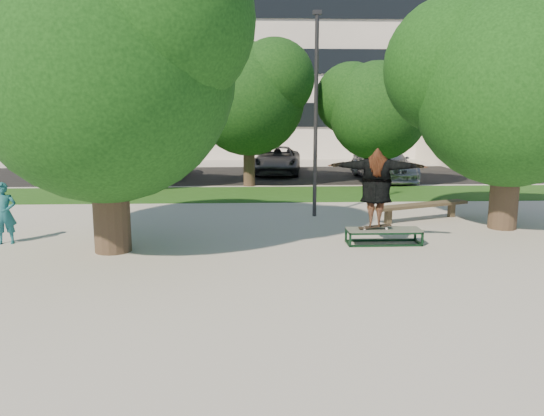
{
  "coord_description": "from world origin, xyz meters",
  "views": [
    {
      "loc": [
        -1.07,
        -11.11,
        3.19
      ],
      "look_at": [
        -0.52,
        0.6,
        1.06
      ],
      "focal_mm": 35.0,
      "sensor_mm": 36.0,
      "label": 1
    }
  ],
  "objects_px": {
    "grind_box": "(384,236)",
    "car_dark": "(169,163)",
    "tree_left": "(100,55)",
    "bench": "(421,206)",
    "bystander": "(4,213)",
    "lamppost": "(316,113)",
    "car_grey": "(277,160)",
    "car_silver_b": "(383,163)",
    "tree_right": "(509,78)",
    "car_silver_a": "(110,164)"
  },
  "relations": [
    {
      "from": "bystander",
      "to": "bench",
      "type": "relative_size",
      "value": 0.48
    },
    {
      "from": "car_grey",
      "to": "lamppost",
      "type": "bearing_deg",
      "value": -81.1
    },
    {
      "from": "tree_left",
      "to": "car_silver_b",
      "type": "xyz_separation_m",
      "value": [
        9.67,
        12.76,
        -3.64
      ]
    },
    {
      "from": "tree_right",
      "to": "car_dark",
      "type": "relative_size",
      "value": 1.59
    },
    {
      "from": "bench",
      "to": "car_dark",
      "type": "distance_m",
      "value": 14.67
    },
    {
      "from": "grind_box",
      "to": "car_silver_a",
      "type": "bearing_deg",
      "value": 126.67
    },
    {
      "from": "bystander",
      "to": "car_grey",
      "type": "relative_size",
      "value": 0.3
    },
    {
      "from": "grind_box",
      "to": "bench",
      "type": "xyz_separation_m",
      "value": [
        1.85,
        2.83,
        0.23
      ]
    },
    {
      "from": "bench",
      "to": "car_dark",
      "type": "xyz_separation_m",
      "value": [
        -9.1,
        11.5,
        0.25
      ]
    },
    {
      "from": "car_silver_a",
      "to": "car_silver_b",
      "type": "height_order",
      "value": "car_silver_b"
    },
    {
      "from": "tree_left",
      "to": "lamppost",
      "type": "height_order",
      "value": "tree_left"
    },
    {
      "from": "bystander",
      "to": "car_silver_b",
      "type": "bearing_deg",
      "value": 32.61
    },
    {
      "from": "grind_box",
      "to": "car_silver_b",
      "type": "relative_size",
      "value": 0.33
    },
    {
      "from": "lamppost",
      "to": "car_silver_b",
      "type": "xyz_separation_m",
      "value": [
        4.38,
        8.86,
        -2.37
      ]
    },
    {
      "from": "tree_right",
      "to": "bystander",
      "type": "xyz_separation_m",
      "value": [
        -12.92,
        -1.24,
        -3.34
      ]
    },
    {
      "from": "tree_right",
      "to": "bystander",
      "type": "bearing_deg",
      "value": -174.52
    },
    {
      "from": "car_silver_a",
      "to": "grind_box",
      "type": "bearing_deg",
      "value": -63.63
    },
    {
      "from": "bystander",
      "to": "tree_left",
      "type": "bearing_deg",
      "value": -27.03
    },
    {
      "from": "car_silver_a",
      "to": "tree_right",
      "type": "bearing_deg",
      "value": -50.86
    },
    {
      "from": "car_silver_b",
      "to": "grind_box",
      "type": "bearing_deg",
      "value": -107.03
    },
    {
      "from": "tree_left",
      "to": "bench",
      "type": "xyz_separation_m",
      "value": [
        8.39,
        3.11,
        -4.0
      ]
    },
    {
      "from": "bench",
      "to": "car_grey",
      "type": "distance_m",
      "value": 12.82
    },
    {
      "from": "car_silver_b",
      "to": "car_grey",
      "type": "bearing_deg",
      "value": 148.74
    },
    {
      "from": "grind_box",
      "to": "car_silver_b",
      "type": "xyz_separation_m",
      "value": [
        3.13,
        12.48,
        0.59
      ]
    },
    {
      "from": "tree_right",
      "to": "car_silver_a",
      "type": "relative_size",
      "value": 1.58
    },
    {
      "from": "tree_left",
      "to": "car_grey",
      "type": "bearing_deg",
      "value": 72.81
    },
    {
      "from": "tree_right",
      "to": "grind_box",
      "type": "distance_m",
      "value": 5.62
    },
    {
      "from": "lamppost",
      "to": "grind_box",
      "type": "relative_size",
      "value": 3.39
    },
    {
      "from": "car_silver_a",
      "to": "car_dark",
      "type": "height_order",
      "value": "car_silver_a"
    },
    {
      "from": "bench",
      "to": "grind_box",
      "type": "bearing_deg",
      "value": -145.69
    },
    {
      "from": "grind_box",
      "to": "car_dark",
      "type": "relative_size",
      "value": 0.44
    },
    {
      "from": "bystander",
      "to": "car_dark",
      "type": "distance_m",
      "value": 14.01
    },
    {
      "from": "lamppost",
      "to": "car_dark",
      "type": "relative_size",
      "value": 1.5
    },
    {
      "from": "bench",
      "to": "car_silver_a",
      "type": "distance_m",
      "value": 15.81
    },
    {
      "from": "tree_left",
      "to": "bench",
      "type": "height_order",
      "value": "tree_left"
    },
    {
      "from": "grind_box",
      "to": "car_grey",
      "type": "xyz_separation_m",
      "value": [
        -1.77,
        15.12,
        0.52
      ]
    },
    {
      "from": "bystander",
      "to": "lamppost",
      "type": "bearing_deg",
      "value": 9.99
    },
    {
      "from": "bystander",
      "to": "car_grey",
      "type": "xyz_separation_m",
      "value": [
        7.47,
        14.65,
        -0.05
      ]
    },
    {
      "from": "car_dark",
      "to": "car_silver_b",
      "type": "bearing_deg",
      "value": -12.11
    },
    {
      "from": "car_silver_a",
      "to": "car_dark",
      "type": "distance_m",
      "value": 2.87
    },
    {
      "from": "tree_right",
      "to": "car_silver_b",
      "type": "xyz_separation_m",
      "value": [
        -0.54,
        10.77,
        -3.31
      ]
    },
    {
      "from": "bench",
      "to": "car_silver_b",
      "type": "relative_size",
      "value": 0.59
    },
    {
      "from": "grind_box",
      "to": "car_grey",
      "type": "relative_size",
      "value": 0.35
    },
    {
      "from": "tree_right",
      "to": "car_silver_a",
      "type": "xyz_separation_m",
      "value": [
        -13.61,
        11.65,
        -3.39
      ]
    },
    {
      "from": "tree_right",
      "to": "car_grey",
      "type": "xyz_separation_m",
      "value": [
        -5.44,
        13.42,
        -3.39
      ]
    },
    {
      "from": "lamppost",
      "to": "car_dark",
      "type": "height_order",
      "value": "lamppost"
    },
    {
      "from": "bench",
      "to": "car_silver_b",
      "type": "xyz_separation_m",
      "value": [
        1.28,
        9.65,
        0.36
      ]
    },
    {
      "from": "tree_left",
      "to": "lamppost",
      "type": "distance_m",
      "value": 6.7
    },
    {
      "from": "lamppost",
      "to": "car_grey",
      "type": "relative_size",
      "value": 1.2
    },
    {
      "from": "car_dark",
      "to": "tree_left",
      "type": "bearing_deg",
      "value": -89.21
    }
  ]
}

